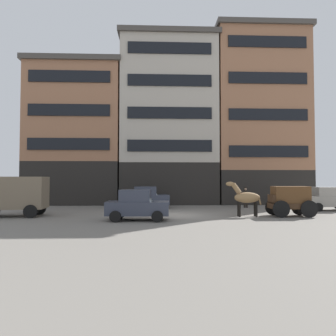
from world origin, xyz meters
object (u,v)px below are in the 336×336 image
(draft_horse, at_px, (246,197))
(delivery_truck_near, at_px, (14,195))
(cargo_wagon, at_px, (290,199))
(sedan_parked_curb, at_px, (328,199))
(sedan_light, at_px, (146,197))
(pedestrian_officer, at_px, (246,196))
(sedan_dark, at_px, (137,205))

(draft_horse, bearing_deg, delivery_truck_near, 177.62)
(draft_horse, bearing_deg, cargo_wagon, -0.02)
(sedan_parked_curb, bearing_deg, cargo_wagon, -142.62)
(delivery_truck_near, bearing_deg, sedan_parked_curb, 7.33)
(sedan_light, height_order, pedestrian_officer, sedan_light)
(cargo_wagon, relative_size, sedan_parked_curb, 0.77)
(sedan_parked_curb, bearing_deg, sedan_light, 171.20)
(sedan_light, relative_size, sedan_parked_curb, 1.01)
(sedan_light, xyz_separation_m, sedan_parked_curb, (14.34, -2.22, 0.00))
(pedestrian_officer, bearing_deg, delivery_truck_near, -162.53)
(pedestrian_officer, bearing_deg, cargo_wagon, -79.18)
(draft_horse, relative_size, pedestrian_officer, 1.31)
(delivery_truck_near, height_order, sedan_parked_curb, delivery_truck_near)
(sedan_parked_curb, bearing_deg, delivery_truck_near, -172.67)
(delivery_truck_near, distance_m, pedestrian_officer, 17.88)
(cargo_wagon, height_order, sedan_parked_curb, cargo_wagon)
(cargo_wagon, height_order, sedan_dark, cargo_wagon)
(sedan_dark, relative_size, sedan_light, 0.99)
(sedan_light, distance_m, sedan_parked_curb, 14.51)
(delivery_truck_near, distance_m, sedan_dark, 8.51)
(delivery_truck_near, bearing_deg, sedan_dark, -14.60)
(sedan_dark, height_order, sedan_light, same)
(sedan_dark, bearing_deg, delivery_truck_near, 165.40)
(delivery_truck_near, relative_size, pedestrian_officer, 2.49)
(cargo_wagon, bearing_deg, delivery_truck_near, 178.00)
(draft_horse, xyz_separation_m, pedestrian_officer, (1.80, 6.00, -0.29))
(sedan_light, bearing_deg, cargo_wagon, -30.95)
(sedan_light, bearing_deg, sedan_dark, -92.44)
(cargo_wagon, relative_size, delivery_truck_near, 0.66)
(cargo_wagon, bearing_deg, pedestrian_officer, 100.82)
(delivery_truck_near, xyz_separation_m, sedan_dark, (8.23, -2.14, -0.51))
(sedan_parked_curb, xyz_separation_m, pedestrian_officer, (-5.83, 2.43, 0.07))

